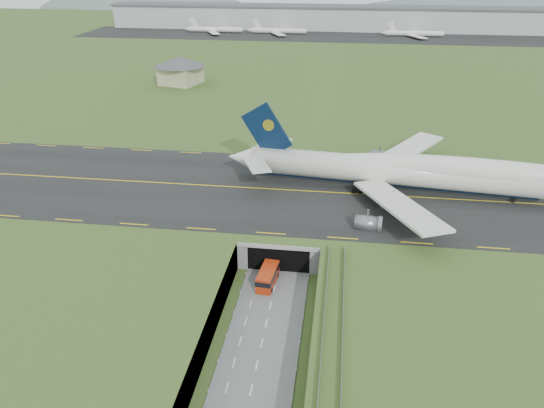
# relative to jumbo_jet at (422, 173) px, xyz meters

# --- Properties ---
(ground) EXTENTS (900.00, 900.00, 0.00)m
(ground) POSITION_rel_jumbo_jet_xyz_m (-29.01, -35.19, -11.28)
(ground) COLOR #3E5622
(ground) RESTS_ON ground
(airfield_deck) EXTENTS (800.00, 800.00, 6.00)m
(airfield_deck) POSITION_rel_jumbo_jet_xyz_m (-29.01, -35.19, -8.28)
(airfield_deck) COLOR gray
(airfield_deck) RESTS_ON ground
(trench_road) EXTENTS (12.00, 75.00, 0.20)m
(trench_road) POSITION_rel_jumbo_jet_xyz_m (-29.01, -42.69, -11.18)
(trench_road) COLOR slate
(trench_road) RESTS_ON ground
(taxiway) EXTENTS (800.00, 44.00, 0.18)m
(taxiway) POSITION_rel_jumbo_jet_xyz_m (-29.01, -2.19, -5.19)
(taxiway) COLOR black
(taxiway) RESTS_ON airfield_deck
(tunnel_portal) EXTENTS (17.00, 22.30, 6.00)m
(tunnel_portal) POSITION_rel_jumbo_jet_xyz_m (-29.01, -18.48, -7.94)
(tunnel_portal) COLOR gray
(tunnel_portal) RESTS_ON ground
(guideway) EXTENTS (3.00, 53.00, 7.05)m
(guideway) POSITION_rel_jumbo_jet_xyz_m (-18.01, -54.30, -5.96)
(guideway) COLOR #A8A8A3
(guideway) RESTS_ON ground
(jumbo_jet) EXTENTS (91.34, 59.05, 19.64)m
(jumbo_jet) POSITION_rel_jumbo_jet_xyz_m (0.00, 0.00, 0.00)
(jumbo_jet) COLOR silver
(jumbo_jet) RESTS_ON ground
(shuttle_tram) EXTENTS (3.61, 7.86, 3.10)m
(shuttle_tram) POSITION_rel_jumbo_jet_xyz_m (-30.43, -31.68, -9.57)
(shuttle_tram) COLOR #AE2A0B
(shuttle_tram) RESTS_ON ground
(service_building) EXTENTS (25.19, 25.19, 11.08)m
(service_building) POSITION_rel_jumbo_jet_xyz_m (-84.89, 97.20, 1.29)
(service_building) COLOR tan
(service_building) RESTS_ON ground
(cargo_terminal) EXTENTS (320.00, 67.00, 15.60)m
(cargo_terminal) POSITION_rel_jumbo_jet_xyz_m (-29.19, 264.23, 2.68)
(cargo_terminal) COLOR #B2B2B2
(cargo_terminal) RESTS_ON ground
(distant_hills) EXTENTS (700.00, 91.00, 60.00)m
(distant_hills) POSITION_rel_jumbo_jet_xyz_m (35.37, 394.81, -15.28)
(distant_hills) COLOR slate
(distant_hills) RESTS_ON ground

